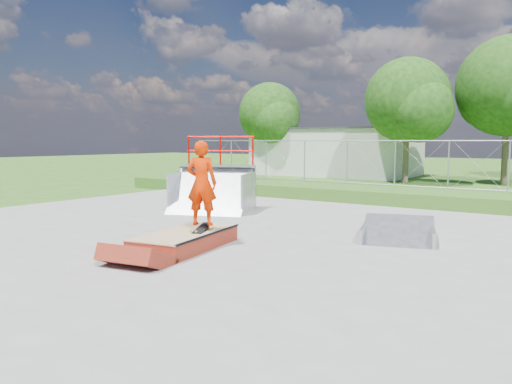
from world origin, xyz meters
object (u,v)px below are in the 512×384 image
(grind_box, at_px, (185,241))
(flat_bank_ramp, at_px, (398,232))
(quarter_pipe, at_px, (211,174))
(skater, at_px, (202,187))

(grind_box, distance_m, flat_bank_ramp, 4.76)
(grind_box, height_order, flat_bank_ramp, flat_bank_ramp)
(quarter_pipe, bearing_deg, skater, -73.89)
(grind_box, bearing_deg, skater, 49.48)
(quarter_pipe, bearing_deg, grind_box, -77.56)
(quarter_pipe, distance_m, skater, 5.30)
(flat_bank_ramp, bearing_deg, grind_box, -153.05)
(grind_box, relative_size, quarter_pipe, 1.10)
(quarter_pipe, relative_size, flat_bank_ramp, 1.46)
(grind_box, bearing_deg, flat_bank_ramp, 34.03)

